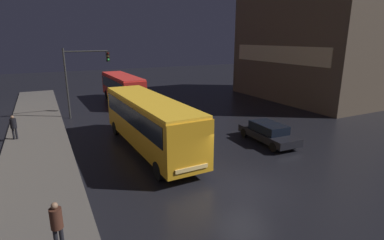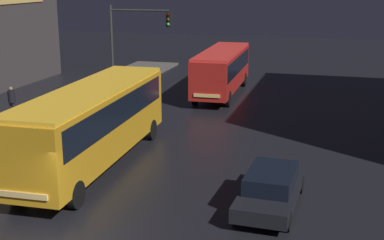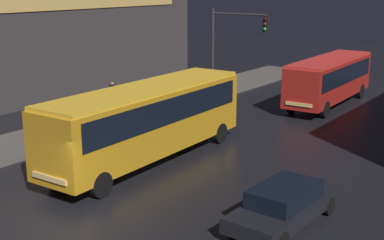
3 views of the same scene
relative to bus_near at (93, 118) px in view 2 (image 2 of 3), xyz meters
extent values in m
cube|color=#56514C|center=(-6.58, 3.21, -2.02)|extent=(4.00, 48.00, 0.15)
cube|color=orange|center=(0.00, 0.00, -0.20)|extent=(2.84, 11.30, 2.69)
cube|color=black|center=(0.00, 0.00, 0.39)|extent=(2.88, 10.40, 1.10)
cube|color=yellow|center=(0.00, 0.00, 1.22)|extent=(2.79, 11.07, 0.16)
cube|color=#F4CC72|center=(0.17, -5.63, -1.15)|extent=(1.76, 0.15, 0.20)
cylinder|color=black|center=(1.28, -4.18, -1.60)|extent=(0.28, 1.01, 1.00)
cylinder|color=black|center=(-1.03, -4.25, -1.60)|extent=(0.28, 1.01, 1.00)
cylinder|color=black|center=(1.03, 4.25, -1.60)|extent=(0.28, 1.01, 1.00)
cylinder|color=black|center=(-1.28, 4.18, -1.60)|extent=(0.28, 1.01, 1.00)
cube|color=#AD1E19|center=(2.12, 15.38, -0.37)|extent=(2.60, 9.56, 2.35)
cube|color=black|center=(2.12, 15.38, 0.06)|extent=(2.64, 8.80, 1.10)
cube|color=red|center=(2.12, 15.38, 0.89)|extent=(2.55, 9.37, 0.16)
cube|color=#F4CC72|center=(2.26, 10.61, -1.15)|extent=(1.62, 0.15, 0.20)
cylinder|color=black|center=(3.28, 12.06, -1.60)|extent=(0.28, 1.01, 1.00)
cylinder|color=black|center=(1.17, 12.00, -1.60)|extent=(0.28, 1.01, 1.00)
cylinder|color=black|center=(3.07, 18.76, -1.60)|extent=(0.28, 1.01, 1.00)
cylinder|color=black|center=(0.96, 18.69, -1.60)|extent=(0.28, 1.01, 1.00)
cube|color=black|center=(7.78, -2.26, -1.55)|extent=(2.03, 4.78, 0.50)
cube|color=black|center=(7.78, -2.26, -1.01)|extent=(1.66, 2.65, 0.57)
cylinder|color=black|center=(8.54, -3.95, -1.78)|extent=(0.23, 0.65, 0.64)
cylinder|color=black|center=(6.88, -3.88, -1.78)|extent=(0.23, 0.65, 0.64)
cylinder|color=black|center=(8.69, -0.65, -1.78)|extent=(0.23, 0.65, 0.64)
cylinder|color=black|center=(7.02, -0.58, -1.78)|extent=(0.23, 0.65, 0.64)
cylinder|color=black|center=(-8.00, 5.89, -1.54)|extent=(0.14, 0.14, 0.81)
cylinder|color=black|center=(-7.82, 5.89, -1.54)|extent=(0.14, 0.14, 0.81)
cylinder|color=black|center=(-7.91, 5.89, -0.80)|extent=(0.45, 0.45, 0.68)
sphere|color=#8C664C|center=(-7.91, 5.89, -0.35)|extent=(0.22, 0.22, 0.22)
cylinder|color=#2D2D2D|center=(-3.86, 10.83, 1.00)|extent=(0.16, 0.16, 6.19)
cylinder|color=#2D2D2D|center=(-2.00, 10.83, 3.79)|extent=(3.72, 0.12, 0.12)
cube|color=black|center=(-0.14, 10.83, 3.29)|extent=(0.30, 0.24, 0.90)
sphere|color=#390706|center=(-0.14, 10.69, 3.57)|extent=(0.18, 0.18, 0.18)
sphere|color=#3B2B07|center=(-0.14, 10.69, 3.29)|extent=(0.18, 0.18, 0.18)
sphere|color=green|center=(-0.14, 10.69, 3.01)|extent=(0.18, 0.18, 0.18)
camera|label=1|loc=(-5.77, -17.48, 4.92)|focal=28.00mm
camera|label=2|loc=(9.78, -19.70, 5.70)|focal=50.00mm
camera|label=3|loc=(14.89, -17.16, 5.68)|focal=50.00mm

